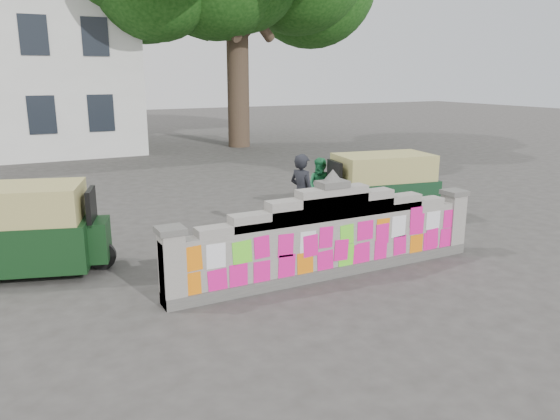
{
  "coord_description": "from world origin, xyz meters",
  "views": [
    {
      "loc": [
        -5.33,
        -8.09,
        3.67
      ],
      "look_at": [
        -0.54,
        1.0,
        1.1
      ],
      "focal_mm": 35.0,
      "sensor_mm": 36.0,
      "label": 1
    }
  ],
  "objects_px": {
    "cyclist_rider": "(302,205)",
    "rickshaw_right": "(380,186)",
    "rickshaw_left": "(20,229)",
    "cyclist_bike": "(302,221)",
    "pedestrian": "(321,188)"
  },
  "relations": [
    {
      "from": "rickshaw_left",
      "to": "rickshaw_right",
      "type": "bearing_deg",
      "value": 18.24
    },
    {
      "from": "pedestrian",
      "to": "rickshaw_left",
      "type": "xyz_separation_m",
      "value": [
        -7.18,
        -1.01,
        0.1
      ]
    },
    {
      "from": "cyclist_rider",
      "to": "rickshaw_right",
      "type": "relative_size",
      "value": 0.56
    },
    {
      "from": "cyclist_rider",
      "to": "pedestrian",
      "type": "distance_m",
      "value": 2.4
    },
    {
      "from": "rickshaw_left",
      "to": "rickshaw_right",
      "type": "distance_m",
      "value": 8.42
    },
    {
      "from": "cyclist_bike",
      "to": "rickshaw_left",
      "type": "xyz_separation_m",
      "value": [
        -5.57,
        0.77,
        0.36
      ]
    },
    {
      "from": "cyclist_bike",
      "to": "cyclist_rider",
      "type": "relative_size",
      "value": 1.12
    },
    {
      "from": "pedestrian",
      "to": "cyclist_bike",
      "type": "bearing_deg",
      "value": -85.28
    },
    {
      "from": "cyclist_bike",
      "to": "cyclist_rider",
      "type": "height_order",
      "value": "cyclist_rider"
    },
    {
      "from": "cyclist_rider",
      "to": "rickshaw_right",
      "type": "height_order",
      "value": "cyclist_rider"
    },
    {
      "from": "cyclist_bike",
      "to": "pedestrian",
      "type": "relative_size",
      "value": 1.26
    },
    {
      "from": "rickshaw_left",
      "to": "cyclist_bike",
      "type": "bearing_deg",
      "value": 9.3
    },
    {
      "from": "cyclist_rider",
      "to": "rickshaw_left",
      "type": "distance_m",
      "value": 5.62
    },
    {
      "from": "rickshaw_left",
      "to": "rickshaw_right",
      "type": "height_order",
      "value": "rickshaw_left"
    },
    {
      "from": "cyclist_bike",
      "to": "cyclist_rider",
      "type": "xyz_separation_m",
      "value": [
        -0.0,
        0.0,
        0.36
      ]
    }
  ]
}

